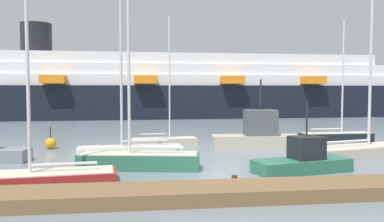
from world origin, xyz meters
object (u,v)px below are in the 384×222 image
at_px(sailboat_0, 165,139).
at_px(cruise_ship, 143,88).
at_px(sailboat_1, 42,174).
at_px(sailboat_5, 336,135).
at_px(fishing_boat_2, 303,160).
at_px(sailboat_4, 130,147).
at_px(fishing_boat_1, 257,135).
at_px(channel_buoy_1, 51,143).
at_px(sailboat_2, 139,159).
at_px(sailboat_6, 361,148).

relative_size(sailboat_0, cruise_ship, 0.11).
relative_size(sailboat_1, cruise_ship, 0.12).
distance_m(sailboat_5, fishing_boat_2, 12.94).
relative_size(fishing_boat_2, cruise_ship, 0.06).
distance_m(sailboat_4, fishing_boat_1, 9.00).
bearing_deg(channel_buoy_1, sailboat_4, -30.08).
relative_size(sailboat_2, cruise_ship, 0.12).
height_order(sailboat_6, cruise_ship, sailboat_6).
xyz_separation_m(fishing_boat_1, cruise_ship, (-7.90, 32.15, 3.30)).
bearing_deg(sailboat_1, sailboat_4, -122.05).
bearing_deg(fishing_boat_2, sailboat_6, 22.08).
bearing_deg(sailboat_0, cruise_ship, 87.98).
distance_m(fishing_boat_1, cruise_ship, 33.27).
xyz_separation_m(sailboat_4, channel_buoy_1, (-5.63, 3.26, -0.13)).
distance_m(fishing_boat_1, fishing_boat_2, 7.88).
distance_m(sailboat_0, fishing_boat_1, 6.95).
height_order(sailboat_2, fishing_boat_1, sailboat_2).
bearing_deg(sailboat_1, sailboat_6, -171.24).
bearing_deg(sailboat_4, sailboat_6, 166.00).
bearing_deg(sailboat_0, fishing_boat_1, -27.45).
distance_m(sailboat_0, channel_buoy_1, 8.14).
relative_size(sailboat_5, channel_buoy_1, 6.13).
height_order(sailboat_5, fishing_boat_2, sailboat_5).
relative_size(sailboat_0, channel_buoy_1, 6.08).
distance_m(sailboat_4, sailboat_5, 16.78).
distance_m(sailboat_2, sailboat_6, 13.76).
bearing_deg(sailboat_2, channel_buoy_1, -41.96).
height_order(sailboat_1, sailboat_6, sailboat_6).
xyz_separation_m(sailboat_4, fishing_boat_1, (8.86, 1.50, 0.43)).
height_order(sailboat_4, fishing_boat_2, sailboat_4).
xyz_separation_m(sailboat_6, fishing_boat_1, (-5.38, 4.19, 0.35)).
relative_size(sailboat_5, fishing_boat_2, 1.83).
bearing_deg(sailboat_4, sailboat_5, -168.47).
bearing_deg(sailboat_1, fishing_boat_1, -150.52).
height_order(sailboat_4, sailboat_5, sailboat_4).
bearing_deg(fishing_boat_1, sailboat_0, 161.27).
bearing_deg(fishing_boat_2, sailboat_0, 108.91).
distance_m(sailboat_5, cruise_ship, 33.29).
bearing_deg(sailboat_1, sailboat_2, -151.80).
relative_size(fishing_boat_1, fishing_boat_2, 1.18).
xyz_separation_m(sailboat_2, cruise_ship, (0.35, 38.20, 3.70)).
distance_m(sailboat_5, fishing_boat_1, 7.88).
bearing_deg(cruise_ship, channel_buoy_1, -103.64).
distance_m(sailboat_2, cruise_ship, 38.38).
bearing_deg(cruise_ship, sailboat_1, -97.75).
bearing_deg(sailboat_0, sailboat_1, -122.57).
height_order(sailboat_2, sailboat_4, sailboat_4).
xyz_separation_m(sailboat_1, cruise_ship, (4.57, 41.09, 3.79)).
height_order(fishing_boat_2, channel_buoy_1, fishing_boat_2).
height_order(sailboat_1, fishing_boat_1, sailboat_1).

